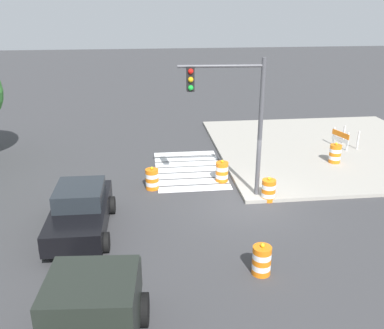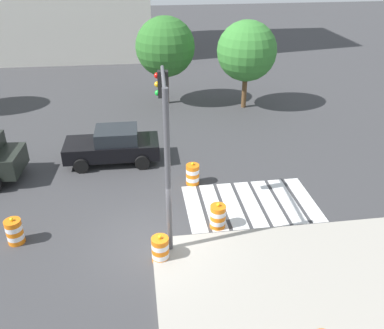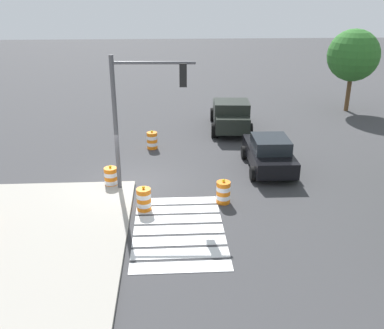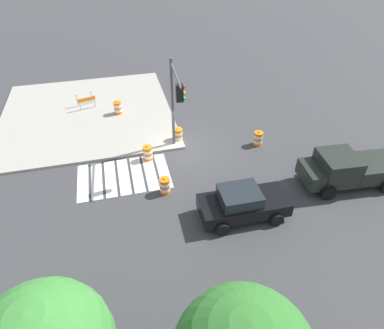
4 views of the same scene
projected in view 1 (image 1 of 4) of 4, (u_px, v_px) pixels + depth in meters
The scene contains 11 objects.
ground_plane at pixel (245, 204), 17.07m from camera, with size 120.00×120.00×0.00m, color #38383A.
sidewalk_corner at pixel (328, 149), 23.27m from camera, with size 12.00×12.00×0.15m, color #9E998E.
crosswalk_stripes at pixel (189, 169), 20.58m from camera, with size 5.10×3.20×0.02m.
sports_car at pixel (80, 210), 14.81m from camera, with size 4.33×2.20×1.63m.
traffic_barrel_near_corner at pixel (152, 179), 18.32m from camera, with size 0.56×0.56×1.02m.
traffic_barrel_crosswalk_end at pixel (222, 172), 19.10m from camera, with size 0.56×0.56×1.02m.
traffic_barrel_median_near at pixel (262, 260), 12.59m from camera, with size 0.56×0.56×1.02m.
traffic_barrel_median_far at pixel (269, 190), 17.25m from camera, with size 0.56×0.56×1.02m.
traffic_barrel_on_sidewalk at pixel (335, 154), 20.92m from camera, with size 0.56×0.56×1.02m.
construction_barricade at pixel (343, 137), 23.05m from camera, with size 1.40×1.08×1.00m.
traffic_light_pole at pixel (232, 105), 16.21m from camera, with size 0.48×3.29×5.50m.
Camera 1 is at (-15.01, 3.92, 7.59)m, focal length 40.10 mm.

